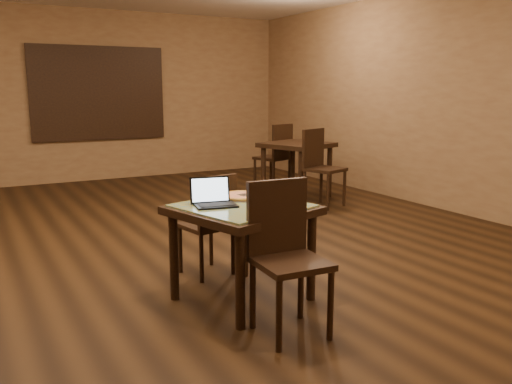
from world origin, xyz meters
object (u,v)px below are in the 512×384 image
laptop (213,198)px  pizza_pan (242,197)px  other_table_a_chair_far (277,153)px  tiled_table (242,218)px  other_table_a_chair_near (320,163)px  chair_main_near (285,248)px  other_table_a (297,152)px  chair_main_far (211,219)px

laptop → pizza_pan: bearing=35.1°
pizza_pan → other_table_a_chair_far: 4.41m
tiled_table → other_table_a_chair_near: bearing=29.5°
chair_main_near → pizza_pan: chair_main_near is taller
other_table_a_chair_far → other_table_a: bearing=68.3°
chair_main_near → chair_main_far: bearing=92.7°
chair_main_near → pizza_pan: size_ratio=2.74×
chair_main_far → laptop: 0.64m
tiled_table → chair_main_far: 0.64m
chair_main_near → pizza_pan: (0.12, 0.85, 0.18)m
laptop → other_table_a_chair_far: 4.71m
laptop → pizza_pan: size_ratio=0.91×
chair_main_far → other_table_a_chair_near: bearing=-153.3°
laptop → other_table_a_chair_near: other_table_a_chair_near is taller
other_table_a_chair_near → chair_main_near: bearing=-147.7°
laptop → other_table_a_chair_far: (2.84, 3.76, -0.21)m
chair_main_near → chair_main_far: chair_main_near is taller
chair_main_far → pizza_pan: bearing=94.5°
chair_main_near → pizza_pan: 0.88m
chair_main_far → other_table_a_chair_near: 3.23m
laptop → other_table_a_chair_near: bearing=53.3°
other_table_a → chair_main_near: bearing=-143.1°
pizza_pan → other_table_a: (2.49, 2.98, -0.07)m
chair_main_near → laptop: (-0.20, 0.71, 0.24)m
chair_main_near → other_table_a_chair_far: (2.63, 4.47, 0.03)m
chair_main_near → chair_main_far: size_ratio=1.13×
other_table_a_chair_near → other_table_a_chair_far: size_ratio=1.00×
chair_main_far → pizza_pan: 0.47m
other_table_a → laptop: bearing=-150.8°
chair_main_near → other_table_a_chair_far: 5.18m
tiled_table → pizza_pan: bearing=47.8°
tiled_table → other_table_a: (2.61, 3.22, 0.03)m
other_table_a → chair_main_far: bearing=-153.8°
pizza_pan → other_table_a_chair_near: size_ratio=0.35×
chair_main_far → pizza_pan: size_ratio=2.42×
other_table_a → other_table_a_chair_far: bearing=68.3°
tiled_table → other_table_a: size_ratio=1.00×
chair_main_far → laptop: size_ratio=2.65×
tiled_table → other_table_a_chair_far: (2.64, 3.86, -0.05)m
tiled_table → chair_main_near: chair_main_near is taller
tiled_table → chair_main_near: size_ratio=1.10×
laptop → other_table_a_chair_near: (2.77, 2.49, -0.21)m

